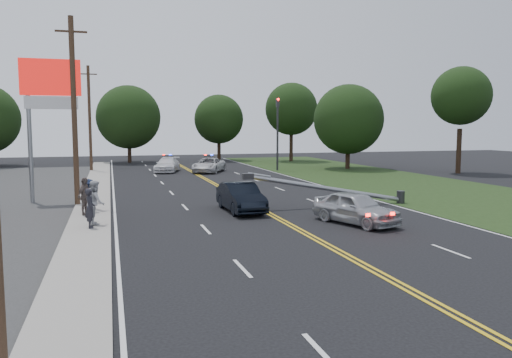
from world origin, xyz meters
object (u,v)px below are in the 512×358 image
object	(u,v)px
crashed_sedan	(241,197)
bystander_c	(89,195)
traffic_signal	(278,127)
waiting_sedan	(356,208)
bystander_a	(90,208)
bystander_d	(85,196)
bystander_b	(95,202)
fallen_streetlight	(337,189)
utility_pole_far	(90,118)
pylon_sign	(51,96)
emergency_b	(167,165)
emergency_a	(209,165)
utility_pole_mid	(74,111)

from	to	relation	value
crashed_sedan	bystander_c	distance (m)	7.44
traffic_signal	waiting_sedan	bearing A→B (deg)	-101.52
bystander_a	bystander_d	size ratio (longest dim) A/B	0.92
bystander_a	bystander_b	bearing A→B (deg)	-22.97
fallen_streetlight	utility_pole_far	distance (m)	29.54
pylon_sign	waiting_sedan	distance (m)	17.89
bystander_b	utility_pole_far	bearing A→B (deg)	-4.97
emergency_b	bystander_c	size ratio (longest dim) A/B	2.91
bystander_b	bystander_c	size ratio (longest dim) A/B	1.17
traffic_signal	emergency_b	size ratio (longest dim) A/B	1.51
pylon_sign	fallen_streetlight	bearing A→B (deg)	-22.22
traffic_signal	pylon_sign	bearing A→B (deg)	-139.61
utility_pole_far	bystander_a	bearing A→B (deg)	-88.21
emergency_a	bystander_c	size ratio (longest dim) A/B	3.03
utility_pole_far	emergency_b	distance (m)	8.66
emergency_b	bystander_a	distance (m)	26.79
crashed_sedan	bystander_c	xyz separation A→B (m)	(-7.31, 1.35, 0.20)
utility_pole_far	bystander_c	xyz separation A→B (m)	(0.72, -24.76, -4.16)
fallen_streetlight	crashed_sedan	size ratio (longest dim) A/B	2.12
utility_pole_far	bystander_c	bearing A→B (deg)	-88.34
pylon_sign	traffic_signal	size ratio (longest dim) A/B	1.13
pylon_sign	utility_pole_far	bearing A→B (deg)	86.28
emergency_a	bystander_a	world-z (taller)	bystander_a
bystander_a	bystander_c	distance (m)	4.13
pylon_sign	utility_pole_mid	bearing A→B (deg)	-56.98
fallen_streetlight	bystander_a	xyz separation A→B (m)	(-12.48, -2.89, 0.02)
traffic_signal	emergency_a	bearing A→B (deg)	-178.18
bystander_d	emergency_a	bearing A→B (deg)	2.74
traffic_signal	utility_pole_mid	xyz separation A→B (m)	(-17.50, -18.00, 0.88)
utility_pole_far	crashed_sedan	xyz separation A→B (m)	(8.03, -26.11, -4.36)
bystander_a	utility_pole_mid	bearing A→B (deg)	-1.86
pylon_sign	bystander_b	distance (m)	9.78
crashed_sedan	emergency_a	distance (m)	22.04
utility_pole_far	emergency_a	bearing A→B (deg)	-21.69
fallen_streetlight	waiting_sedan	bearing A→B (deg)	-105.84
utility_pole_mid	crashed_sedan	size ratio (longest dim) A/B	2.27
fallen_streetlight	emergency_a	distance (m)	21.95
bystander_b	bystander_d	xyz separation A→B (m)	(-0.54, 2.44, -0.05)
fallen_streetlight	utility_pole_far	bearing A→B (deg)	117.24
pylon_sign	utility_pole_mid	size ratio (longest dim) A/B	0.80
fallen_streetlight	crashed_sedan	bearing A→B (deg)	-178.80
waiting_sedan	bystander_a	distance (m)	11.30
emergency_b	bystander_c	distance (m)	22.83
utility_pole_mid	bystander_c	distance (m)	5.04
crashed_sedan	utility_pole_far	bearing A→B (deg)	105.42
emergency_b	bystander_b	xyz separation A→B (m)	(-5.83, -25.31, 0.38)
utility_pole_far	emergency_b	world-z (taller)	utility_pole_far
traffic_signal	waiting_sedan	xyz separation A→B (m)	(-5.43, -26.65, -3.49)
traffic_signal	crashed_sedan	world-z (taller)	traffic_signal
bystander_a	waiting_sedan	bearing A→B (deg)	-108.34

